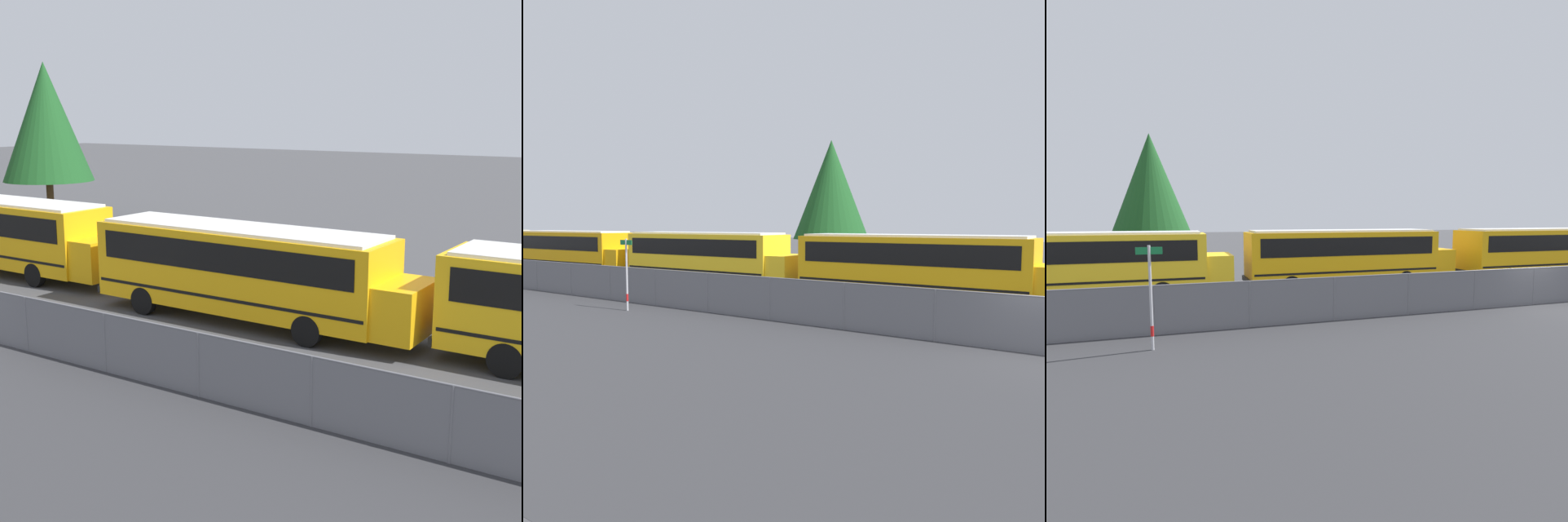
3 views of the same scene
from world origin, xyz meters
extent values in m
cylinder|color=slate|center=(3.06, 0.00, 0.80)|extent=(0.07, 0.07, 1.59)
cylinder|color=slate|center=(6.12, 0.00, 0.80)|extent=(0.07, 0.07, 1.59)
cylinder|color=slate|center=(9.19, 0.00, 0.80)|extent=(0.07, 0.07, 1.59)
cylinder|color=slate|center=(12.25, 0.00, 0.80)|extent=(0.07, 0.07, 1.59)
cylinder|color=slate|center=(15.31, 0.00, 0.80)|extent=(0.07, 0.07, 1.59)
cube|color=#EDA80F|center=(-6.17, 6.49, 1.73)|extent=(10.14, 2.52, 2.53)
cube|color=black|center=(-6.17, 6.49, 2.29)|extent=(9.33, 2.56, 0.91)
cube|color=black|center=(-6.17, 6.49, 1.02)|extent=(9.94, 2.55, 0.10)
cube|color=#EDA80F|center=(-0.49, 6.49, 1.23)|extent=(1.22, 2.32, 1.52)
cube|color=silver|center=(-6.17, 6.49, 3.05)|extent=(9.64, 2.27, 0.10)
cylinder|color=black|center=(-3.03, 7.63, 0.47)|extent=(0.93, 0.28, 0.93)
cylinder|color=black|center=(-3.03, 5.35, 0.47)|extent=(0.93, 0.28, 0.93)
cube|color=#EDA80F|center=(6.31, 5.87, 1.73)|extent=(10.14, 2.52, 2.53)
cube|color=black|center=(6.31, 5.87, 2.29)|extent=(9.33, 2.56, 0.91)
cube|color=black|center=(6.31, 5.87, 1.02)|extent=(9.94, 2.55, 0.10)
cube|color=#EDA80F|center=(11.99, 5.87, 1.23)|extent=(1.22, 2.32, 1.52)
cube|color=black|center=(1.19, 5.87, 0.62)|extent=(0.12, 2.52, 0.24)
cube|color=silver|center=(6.31, 5.87, 3.05)|extent=(9.64, 2.27, 0.10)
cylinder|color=black|center=(9.46, 7.01, 0.47)|extent=(0.93, 0.28, 0.93)
cylinder|color=black|center=(9.46, 4.73, 0.47)|extent=(0.93, 0.28, 0.93)
cylinder|color=black|center=(3.17, 7.01, 0.47)|extent=(0.93, 0.28, 0.93)
cylinder|color=black|center=(3.17, 4.73, 0.47)|extent=(0.93, 0.28, 0.93)
cube|color=black|center=(12.98, 6.44, 0.62)|extent=(0.12, 2.52, 0.24)
cylinder|color=black|center=(14.95, 5.30, 0.47)|extent=(0.93, 0.28, 0.93)
cylinder|color=#51381E|center=(-16.24, 17.68, 1.24)|extent=(0.44, 0.44, 2.49)
cone|color=#194C1E|center=(-16.24, 17.68, 6.06)|extent=(5.50, 5.50, 7.15)
camera|label=1|loc=(19.34, -12.87, 6.67)|focal=50.00mm
camera|label=2|loc=(1.58, -15.16, 3.54)|focal=35.00mm
camera|label=3|loc=(-14.49, -13.48, 3.69)|focal=28.00mm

